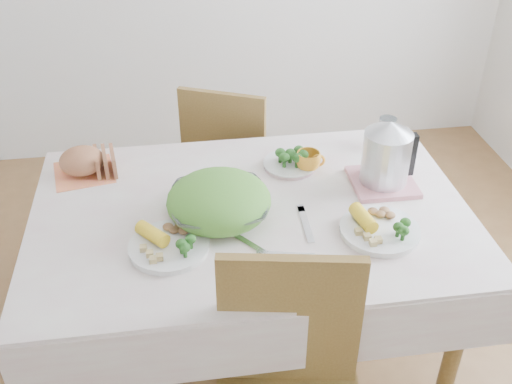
{
  "coord_description": "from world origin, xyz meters",
  "views": [
    {
      "loc": [
        -0.23,
        -1.65,
        1.97
      ],
      "look_at": [
        0.02,
        0.02,
        0.82
      ],
      "focal_mm": 42.0,
      "sensor_mm": 36.0,
      "label": 1
    }
  ],
  "objects": [
    {
      "name": "fork_left",
      "position": [
        -0.03,
        -0.18,
        0.76
      ],
      "size": [
        0.13,
        0.16,
        0.0
      ],
      "primitive_type": "cube",
      "rotation": [
        0.0,
        0.0,
        0.67
      ],
      "color": "silver",
      "rests_on": "tablecloth"
    },
    {
      "name": "yellow_mug",
      "position": [
        0.25,
        0.22,
        0.8
      ],
      "size": [
        0.11,
        0.11,
        0.08
      ],
      "primitive_type": "imported",
      "rotation": [
        0.0,
        0.0,
        -0.17
      ],
      "color": "#FFA528",
      "rests_on": "tablecloth"
    },
    {
      "name": "glass_tumbler",
      "position": [
        0.59,
        0.34,
        0.83
      ],
      "size": [
        0.08,
        0.08,
        0.13
      ],
      "primitive_type": "cylinder",
      "rotation": [
        0.0,
        0.0,
        0.1
      ],
      "color": "white",
      "rests_on": "tablecloth"
    },
    {
      "name": "napkin",
      "position": [
        -0.59,
        0.32,
        0.76
      ],
      "size": [
        0.25,
        0.25,
        0.0
      ],
      "primitive_type": "cube",
      "rotation": [
        0.0,
        0.0,
        0.18
      ],
      "color": "#F48151",
      "rests_on": "tablecloth"
    },
    {
      "name": "dinner_plate_right",
      "position": [
        0.4,
        -0.19,
        0.77
      ],
      "size": [
        0.3,
        0.3,
        0.02
      ],
      "primitive_type": "cylinder",
      "rotation": [
        0.0,
        0.0,
        -0.15
      ],
      "color": "white",
      "rests_on": "tablecloth"
    },
    {
      "name": "knife",
      "position": [
        0.08,
        -0.25,
        0.76
      ],
      "size": [
        0.17,
        0.06,
        0.0
      ],
      "primitive_type": "cube",
      "rotation": [
        0.0,
        0.0,
        1.35
      ],
      "color": "silver",
      "rests_on": "tablecloth"
    },
    {
      "name": "pink_tray",
      "position": [
        0.5,
        0.09,
        0.77
      ],
      "size": [
        0.23,
        0.23,
        0.02
      ],
      "primitive_type": "cube",
      "rotation": [
        0.0,
        0.0,
        -0.01
      ],
      "color": "#CD7D85",
      "rests_on": "tablecloth"
    },
    {
      "name": "bread_loaf",
      "position": [
        -0.59,
        0.32,
        0.82
      ],
      "size": [
        0.19,
        0.19,
        0.1
      ],
      "primitive_type": "ellipsoid",
      "rotation": [
        0.0,
        0.0,
        0.2
      ],
      "color": "#935A39",
      "rests_on": "napkin"
    },
    {
      "name": "fork_right",
      "position": [
        0.17,
        -0.11,
        0.76
      ],
      "size": [
        0.03,
        0.2,
        0.0
      ],
      "primitive_type": "cube",
      "rotation": [
        0.0,
        0.0,
        -0.03
      ],
      "color": "silver",
      "rests_on": "tablecloth"
    },
    {
      "name": "tablecloth",
      "position": [
        0.0,
        0.0,
        0.76
      ],
      "size": [
        1.5,
        1.0,
        0.01
      ],
      "primitive_type": "cube",
      "color": "beige",
      "rests_on": "dining_table"
    },
    {
      "name": "electric_kettle",
      "position": [
        0.5,
        0.09,
        0.88
      ],
      "size": [
        0.19,
        0.19,
        0.24
      ],
      "primitive_type": "cylinder",
      "rotation": [
        0.0,
        0.0,
        -0.1
      ],
      "color": "#B2B5BA",
      "rests_on": "pink_tray"
    },
    {
      "name": "floor",
      "position": [
        0.0,
        0.0,
        0.0
      ],
      "size": [
        3.6,
        3.6,
        0.0
      ],
      "primitive_type": "plane",
      "color": "brown",
      "rests_on": "ground"
    },
    {
      "name": "dinner_plate_left",
      "position": [
        -0.28,
        -0.17,
        0.77
      ],
      "size": [
        0.33,
        0.33,
        0.02
      ],
      "primitive_type": "cylinder",
      "rotation": [
        0.0,
        0.0,
        0.36
      ],
      "color": "white",
      "rests_on": "tablecloth"
    },
    {
      "name": "chair_far",
      "position": [
        0.04,
        0.82,
        0.47
      ],
      "size": [
        0.54,
        0.54,
        0.9
      ],
      "primitive_type": "cube",
      "rotation": [
        0.0,
        0.0,
        2.72
      ],
      "color": "brown",
      "rests_on": "floor"
    },
    {
      "name": "broccoli_plate",
      "position": [
        0.19,
        0.26,
        0.77
      ],
      "size": [
        0.23,
        0.23,
        0.02
      ],
      "primitive_type": "cylinder",
      "rotation": [
        0.0,
        0.0,
        0.11
      ],
      "color": "beige",
      "rests_on": "tablecloth"
    },
    {
      "name": "salad_bowl",
      "position": [
        -0.11,
        -0.02,
        0.8
      ],
      "size": [
        0.33,
        0.33,
        0.08
      ],
      "primitive_type": "imported",
      "rotation": [
        0.0,
        0.0,
        -0.02
      ],
      "color": "white",
      "rests_on": "tablecloth"
    },
    {
      "name": "dining_table",
      "position": [
        0.0,
        0.0,
        0.38
      ],
      "size": [
        1.4,
        0.9,
        0.75
      ],
      "primitive_type": "cube",
      "color": "brown",
      "rests_on": "floor"
    }
  ]
}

